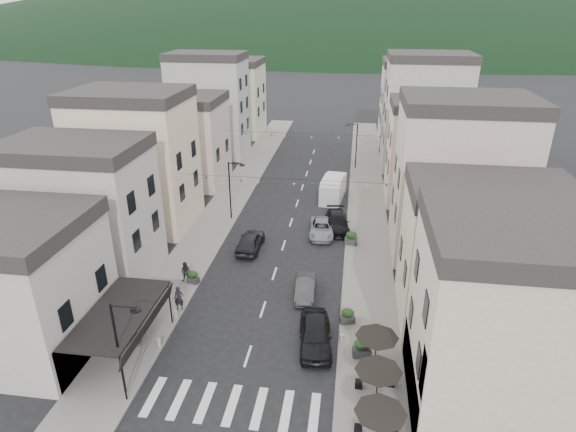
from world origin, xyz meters
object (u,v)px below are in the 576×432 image
parked_car_b (305,288)px  parked_car_c (322,228)px  pedestrian_b (186,272)px  parked_car_a (315,335)px  parked_car_e (250,241)px  parked_car_d (337,222)px  delivery_van (333,188)px  pedestrian_a (179,298)px

parked_car_b → parked_car_c: parked_car_c is taller
parked_car_c → pedestrian_b: (-9.75, -9.99, 0.30)m
parked_car_a → parked_car_e: bearing=113.0°
parked_car_b → parked_car_e: (-5.60, 6.58, 0.15)m
parked_car_d → delivery_van: bearing=88.8°
parked_car_e → parked_car_c: bearing=-146.3°
parked_car_a → delivery_van: 25.23m
parked_car_a → pedestrian_a: 10.14m
delivery_van → parked_car_c: bearing=-87.0°
parked_car_a → delivery_van: (-0.30, 25.22, 0.43)m
parked_car_a → parked_car_d: parked_car_a is taller
parked_car_d → parked_car_e: bearing=-151.9°
parked_car_a → delivery_van: delivery_van is taller
parked_car_b → delivery_van: size_ratio=0.71×
pedestrian_a → pedestrian_b: (-0.74, 3.62, -0.06)m
parked_car_c → parked_car_d: bearing=42.9°
parked_car_b → parked_car_e: parked_car_e is taller
parked_car_d → parked_car_e: size_ratio=1.08×
parked_car_a → parked_car_e: size_ratio=1.04×
parked_car_e → pedestrian_a: pedestrian_a is taller
parked_car_a → parked_car_d: 17.50m
parked_car_a → parked_car_e: 14.00m
pedestrian_b → parked_car_a: bearing=-30.2°
parked_car_d → parked_car_e: 9.09m
delivery_van → pedestrian_b: 21.76m
parked_car_c → parked_car_e: (-6.01, -3.83, 0.14)m
delivery_van → pedestrian_b: size_ratio=3.32×
parked_car_a → pedestrian_b: bearing=143.9°
pedestrian_b → parked_car_c: bearing=45.3°
delivery_van → pedestrian_b: delivery_van is taller
parked_car_a → pedestrian_b: 12.20m
parked_car_c → pedestrian_b: 13.96m
parked_car_e → delivery_van: 14.58m
parked_car_e → delivery_van: delivery_van is taller
parked_car_e → delivery_van: size_ratio=0.84×
delivery_van → pedestrian_b: bearing=-111.9°
pedestrian_b → parked_car_d: bearing=45.3°
parked_car_d → delivery_van: size_ratio=0.91×
delivery_van → pedestrian_a: delivery_van is taller
parked_car_a → parked_car_b: (-1.24, 5.63, -0.19)m
parked_car_a → parked_car_b: size_ratio=1.24×
pedestrian_a → delivery_van: bearing=58.8°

